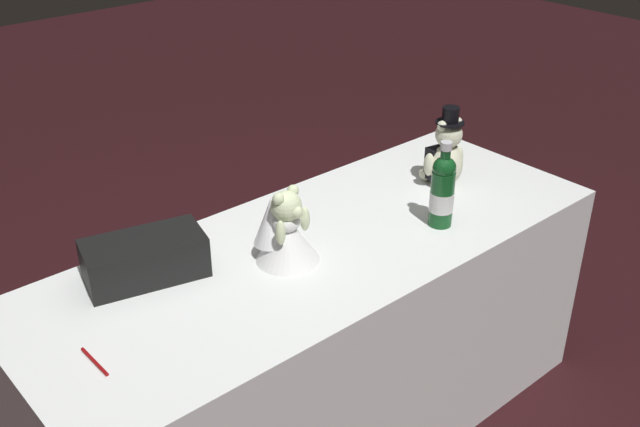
% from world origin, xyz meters
% --- Properties ---
extents(ground_plane, '(12.00, 12.00, 0.00)m').
position_xyz_m(ground_plane, '(0.00, 0.00, 0.00)').
color(ground_plane, black).
extents(reception_table, '(1.85, 0.70, 0.74)m').
position_xyz_m(reception_table, '(0.00, 0.00, 0.37)').
color(reception_table, white).
rests_on(reception_table, ground_plane).
extents(teddy_bear_groom, '(0.16, 0.15, 0.28)m').
position_xyz_m(teddy_bear_groom, '(0.58, 0.02, 0.84)').
color(teddy_bear_groom, beige).
rests_on(teddy_bear_groom, reception_table).
extents(teddy_bear_bride, '(0.18, 0.23, 0.22)m').
position_xyz_m(teddy_bear_bride, '(-0.13, 0.01, 0.83)').
color(teddy_bear_bride, white).
rests_on(teddy_bear_bride, reception_table).
extents(champagne_bottle, '(0.07, 0.07, 0.28)m').
position_xyz_m(champagne_bottle, '(0.36, -0.16, 0.85)').
color(champagne_bottle, '#11481D').
rests_on(champagne_bottle, reception_table).
extents(signing_pen, '(0.01, 0.13, 0.01)m').
position_xyz_m(signing_pen, '(-0.75, -0.06, 0.74)').
color(signing_pen, maroon).
rests_on(signing_pen, reception_table).
extents(gift_case_black, '(0.35, 0.23, 0.12)m').
position_xyz_m(gift_case_black, '(-0.48, 0.18, 0.80)').
color(gift_case_black, black).
rests_on(gift_case_black, reception_table).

